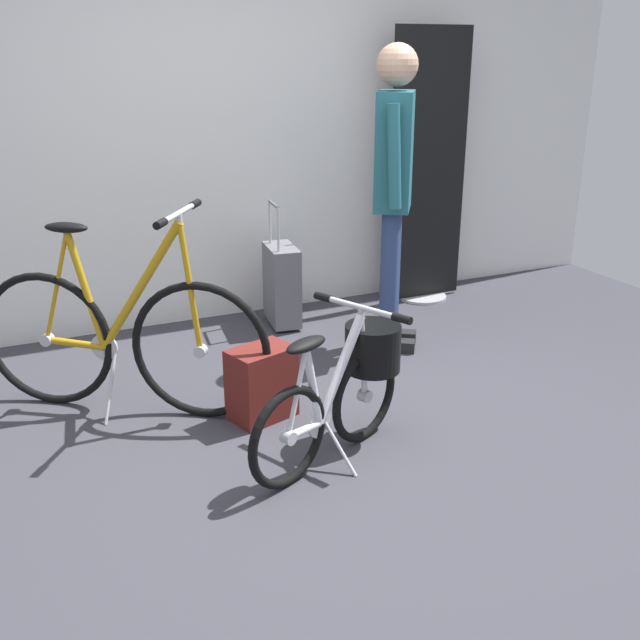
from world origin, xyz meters
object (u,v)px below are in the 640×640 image
floor_banner_stand (428,182)px  display_bike_left (121,338)px  visitor_near_wall (394,179)px  folding_bike_foreground (347,381)px  rolling_suitcase (282,284)px  backpack_on_floor (261,383)px

floor_banner_stand → display_bike_left: floor_banner_stand is taller
display_bike_left → visitor_near_wall: 1.78m
folding_bike_foreground → floor_banner_stand: bearing=49.4°
visitor_near_wall → rolling_suitcase: size_ratio=2.15×
rolling_suitcase → backpack_on_floor: (-0.59, -1.19, -0.10)m
folding_bike_foreground → visitor_near_wall: (0.81, 1.04, 0.69)m
backpack_on_floor → floor_banner_stand: bearing=36.3°
visitor_near_wall → rolling_suitcase: bearing=126.3°
floor_banner_stand → visitor_near_wall: 1.02m
floor_banner_stand → backpack_on_floor: floor_banner_stand is taller
floor_banner_stand → rolling_suitcase: bearing=-175.4°
floor_banner_stand → display_bike_left: 2.57m
folding_bike_foreground → rolling_suitcase: size_ratio=1.09×
display_bike_left → rolling_suitcase: bearing=35.0°
display_bike_left → rolling_suitcase: size_ratio=1.54×
floor_banner_stand → display_bike_left: (-2.35, -0.92, -0.47)m
folding_bike_foreground → backpack_on_floor: size_ratio=2.45×
floor_banner_stand → folding_bike_foreground: size_ratio=2.09×
folding_bike_foreground → visitor_near_wall: 1.48m
floor_banner_stand → rolling_suitcase: size_ratio=2.29×
folding_bike_foreground → rolling_suitcase: (0.35, 1.66, -0.07)m
floor_banner_stand → rolling_suitcase: floor_banner_stand is taller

